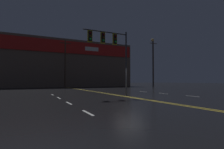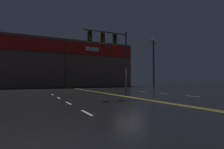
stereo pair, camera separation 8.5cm
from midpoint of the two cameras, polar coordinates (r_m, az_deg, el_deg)
ground_plane at (r=14.80m, az=5.49°, el=-7.34°), size 200.00×200.00×0.00m
road_markings at (r=14.10m, az=13.08°, el=-7.54°), size 16.14×60.00×0.01m
traffic_signal_median at (r=15.57m, az=-1.13°, el=9.98°), size 4.17×0.36×5.88m
streetlight_near_left at (r=34.61m, az=13.07°, el=5.79°), size 0.56×0.56×9.53m
building_backdrop at (r=43.53m, az=-15.99°, el=3.10°), size 32.13×10.23×10.47m
utility_pole_row at (r=36.79m, az=-14.62°, el=5.16°), size 44.91×0.26×12.75m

